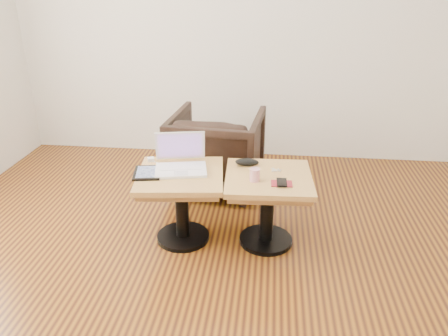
# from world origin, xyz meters

# --- Properties ---
(room_shell) EXTENTS (4.52, 4.52, 2.71)m
(room_shell) POSITION_xyz_m (0.00, 0.00, 1.35)
(room_shell) COLOR #3B1C0F
(room_shell) RESTS_ON ground
(side_table_left) EXTENTS (0.61, 0.61, 0.50)m
(side_table_left) POSITION_xyz_m (-0.39, 0.65, 0.37)
(side_table_left) COLOR black
(side_table_left) RESTS_ON ground
(side_table_right) EXTENTS (0.57, 0.57, 0.50)m
(side_table_right) POSITION_xyz_m (0.17, 0.68, 0.37)
(side_table_right) COLOR black
(side_table_right) RESTS_ON ground
(laptop) EXTENTS (0.38, 0.35, 0.23)m
(laptop) POSITION_xyz_m (-0.40, 0.73, 0.54)
(laptop) COLOR white
(laptop) RESTS_ON side_table_left
(tablet) EXTENTS (0.21, 0.24, 0.02)m
(tablet) POSITION_xyz_m (-0.60, 0.62, 0.50)
(tablet) COLOR black
(tablet) RESTS_ON side_table_left
(charging_adapter) EXTENTS (0.05, 0.05, 0.02)m
(charging_adapter) POSITION_xyz_m (-0.63, 0.82, 0.51)
(charging_adapter) COLOR white
(charging_adapter) RESTS_ON side_table_left
(glasses_case) EXTENTS (0.16, 0.07, 0.05)m
(glasses_case) POSITION_xyz_m (0.02, 0.82, 0.52)
(glasses_case) COLOR black
(glasses_case) RESTS_ON side_table_right
(striped_cup) EXTENTS (0.08, 0.08, 0.08)m
(striped_cup) POSITION_xyz_m (0.09, 0.59, 0.54)
(striped_cup) COLOR #C63250
(striped_cup) RESTS_ON side_table_right
(earbuds_tangle) EXTENTS (0.07, 0.05, 0.01)m
(earbuds_tangle) POSITION_xyz_m (0.22, 0.76, 0.50)
(earbuds_tangle) COLOR white
(earbuds_tangle) RESTS_ON side_table_right
(phone_on_sleeve) EXTENTS (0.13, 0.11, 0.02)m
(phone_on_sleeve) POSITION_xyz_m (0.25, 0.57, 0.50)
(phone_on_sleeve) COLOR maroon
(phone_on_sleeve) RESTS_ON side_table_right
(armchair) EXTENTS (0.77, 0.79, 0.66)m
(armchair) POSITION_xyz_m (-0.26, 1.47, 0.33)
(armchair) COLOR black
(armchair) RESTS_ON ground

